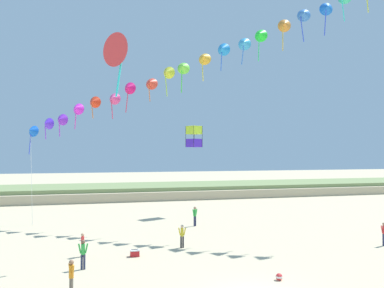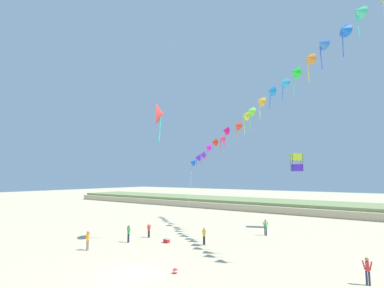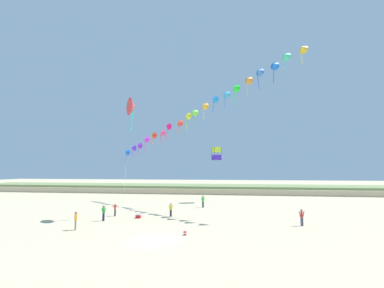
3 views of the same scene
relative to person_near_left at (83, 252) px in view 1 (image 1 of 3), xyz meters
The scene contains 12 objects.
dune_ridge 38.02m from the person_near_left, 78.32° to the left, with size 120.00×13.60×1.76m.
person_near_left is the anchor object (origin of this frame).
person_near_right 20.80m from the person_near_left, ahead, with size 0.58×0.23×1.65m.
person_mid_center 15.04m from the person_near_left, 49.44° to the left, with size 0.57×0.39×1.76m.
person_far_left 2.94m from the person_near_left, 90.50° to the left, with size 0.20×0.53×1.50m.
person_far_right 4.39m from the person_near_left, 96.92° to the right, with size 0.31×0.57×1.69m.
person_far_center 7.62m from the person_near_left, 28.53° to the left, with size 0.56×0.22×1.60m.
kite_banner_string 19.29m from the person_near_left, 51.15° to the left, with size 28.83×14.80×20.71m.
large_kite_low_lead 12.54m from the person_near_left, 43.61° to the left, with size 1.97×2.14×4.04m.
large_kite_mid_trail 22.62m from the person_near_left, 57.43° to the left, with size 1.75×1.75×2.28m.
beach_cooler 3.92m from the person_near_left, 33.57° to the left, with size 0.58×0.41×0.46m.
beach_ball 10.95m from the person_near_left, 25.40° to the right, with size 0.36×0.36×0.36m.
Camera 1 is at (-7.75, -17.35, 6.66)m, focal length 38.00 mm.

